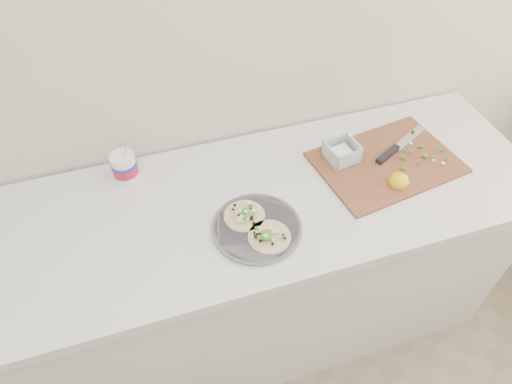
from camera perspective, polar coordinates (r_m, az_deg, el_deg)
name	(u,v)px	position (r m, az deg, el deg)	size (l,w,h in m)	color
counter	(201,285)	(1.85, -6.84, -11.49)	(2.44, 0.66, 0.90)	silver
taco_plate	(257,226)	(1.42, 0.08, -4.27)	(0.28, 0.28, 0.04)	#595960
tub	(125,164)	(1.60, -16.09, 3.36)	(0.09, 0.09, 0.20)	white
cutboard	(383,159)	(1.69, 15.55, 4.04)	(0.53, 0.41, 0.08)	brown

